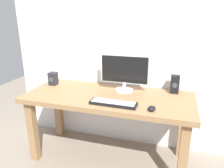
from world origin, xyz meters
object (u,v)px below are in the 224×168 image
at_px(mouse, 152,108).
at_px(speaker_left, 53,79).
at_px(speaker_right, 175,84).
at_px(keyboard_primary, 113,103).
at_px(monitor, 125,72).
at_px(desk, 109,105).

height_order(mouse, speaker_left, speaker_left).
xyz_separation_m(speaker_right, speaker_left, (-1.32, -0.12, -0.02)).
xyz_separation_m(mouse, speaker_left, (-1.15, 0.37, 0.05)).
bearing_deg(keyboard_primary, monitor, 88.92).
bearing_deg(speaker_right, desk, -157.68).
bearing_deg(speaker_right, keyboard_primary, -137.59).
height_order(desk, speaker_right, speaker_right).
xyz_separation_m(desk, keyboard_primary, (0.11, -0.21, 0.12)).
height_order(monitor, mouse, monitor).
height_order(speaker_right, speaker_left, speaker_right).
bearing_deg(speaker_left, speaker_right, 5.26).
height_order(keyboard_primary, mouse, mouse).
bearing_deg(keyboard_primary, desk, 117.54).
xyz_separation_m(keyboard_primary, speaker_left, (-0.81, 0.35, 0.06)).
bearing_deg(monitor, speaker_right, 9.24).
bearing_deg(monitor, mouse, -50.74).
height_order(desk, keyboard_primary, keyboard_primary).
relative_size(keyboard_primary, speaker_left, 2.98).
bearing_deg(desk, mouse, -27.51).
relative_size(desk, speaker_right, 9.01).
distance_m(monitor, speaker_right, 0.52).
xyz_separation_m(monitor, mouse, (0.33, -0.41, -0.18)).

